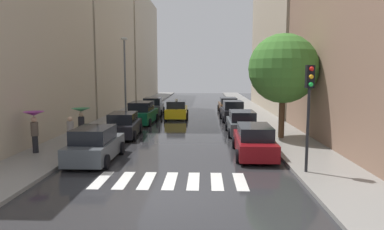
# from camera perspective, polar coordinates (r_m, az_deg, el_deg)

# --- Properties ---
(ground_plane) EXTENTS (28.00, 72.00, 0.04)m
(ground_plane) POSITION_cam_1_polar(r_m,az_deg,el_deg) (35.25, -0.03, 0.22)
(ground_plane) COLOR #29292B
(sidewalk_left) EXTENTS (3.00, 72.00, 0.15)m
(sidewalk_left) POSITION_cam_1_polar(r_m,az_deg,el_deg) (36.07, -10.40, 0.41)
(sidewalk_left) COLOR gray
(sidewalk_left) RESTS_ON ground
(sidewalk_right) EXTENTS (3.00, 72.00, 0.15)m
(sidewalk_right) POSITION_cam_1_polar(r_m,az_deg,el_deg) (35.59, 10.49, 0.32)
(sidewalk_right) COLOR gray
(sidewalk_right) RESTS_ON ground
(crosswalk_stripes) EXTENTS (5.85, 2.20, 0.01)m
(crosswalk_stripes) POSITION_cam_1_polar(r_m,az_deg,el_deg) (13.51, -3.64, -10.84)
(crosswalk_stripes) COLOR silver
(crosswalk_stripes) RESTS_ON ground
(building_left_near) EXTENTS (6.00, 16.88, 10.56)m
(building_left_near) POSITION_cam_1_polar(r_m,az_deg,el_deg) (23.91, -29.27, 8.85)
(building_left_near) COLOR #B2A38C
(building_left_near) RESTS_ON ground
(building_left_mid) EXTENTS (6.00, 16.19, 22.05)m
(building_left_mid) POSITION_cam_1_polar(r_m,az_deg,el_deg) (40.06, -16.52, 16.61)
(building_left_mid) COLOR #B2A38C
(building_left_mid) RESTS_ON ground
(building_left_far) EXTENTS (6.00, 21.12, 16.44)m
(building_left_far) POSITION_cam_1_polar(r_m,az_deg,el_deg) (58.56, -10.20, 10.88)
(building_left_far) COLOR #B2A38C
(building_left_far) RESTS_ON ground
(building_right_near) EXTENTS (6.00, 16.42, 15.77)m
(building_right_near) POSITION_cam_1_polar(r_m,az_deg,el_deg) (22.42, 28.85, 15.77)
(building_right_near) COLOR #8C6B56
(building_right_near) RESTS_ON ground
(building_right_mid) EXTENTS (6.00, 20.39, 17.05)m
(building_right_mid) POSITION_cam_1_polar(r_m,az_deg,el_deg) (40.78, 16.27, 12.89)
(building_right_mid) COLOR #B2A38C
(building_right_mid) RESTS_ON ground
(parked_car_left_nearest) EXTENTS (2.01, 4.21, 1.63)m
(parked_car_left_nearest) POSITION_cam_1_polar(r_m,az_deg,el_deg) (16.84, -15.82, -4.84)
(parked_car_left_nearest) COLOR #474C51
(parked_car_left_nearest) RESTS_ON ground
(parked_car_left_second) EXTENTS (2.15, 4.30, 1.60)m
(parked_car_left_second) POSITION_cam_1_polar(r_m,az_deg,el_deg) (22.76, -11.30, -1.71)
(parked_car_left_second) COLOR black
(parked_car_left_second) RESTS_ON ground
(parked_car_left_third) EXTENTS (2.21, 4.74, 1.82)m
(parked_car_left_third) POSITION_cam_1_polar(r_m,az_deg,el_deg) (28.41, -8.30, 0.26)
(parked_car_left_third) COLOR #0C4C2D
(parked_car_left_third) RESTS_ON ground
(parked_car_left_fourth) EXTENTS (2.19, 4.38, 1.72)m
(parked_car_left_fourth) POSITION_cam_1_polar(r_m,az_deg,el_deg) (34.43, -6.49, 1.38)
(parked_car_left_fourth) COLOR #474C51
(parked_car_left_fourth) RESTS_ON ground
(parked_car_right_nearest) EXTENTS (2.10, 4.80, 1.57)m
(parked_car_right_nearest) POSITION_cam_1_polar(r_m,az_deg,el_deg) (17.57, 10.27, -4.28)
(parked_car_right_nearest) COLOR maroon
(parked_car_right_nearest) RESTS_ON ground
(parked_car_right_second) EXTENTS (2.03, 4.34, 1.62)m
(parked_car_right_second) POSITION_cam_1_polar(r_m,az_deg,el_deg) (23.43, 8.27, -1.38)
(parked_car_right_second) COLOR #474C51
(parked_car_right_second) RESTS_ON ground
(parked_car_right_third) EXTENTS (2.11, 4.10, 1.77)m
(parked_car_right_third) POSITION_cam_1_polar(r_m,az_deg,el_deg) (29.90, 6.76, 0.57)
(parked_car_right_third) COLOR black
(parked_car_right_third) RESTS_ON ground
(parked_car_right_fourth) EXTENTS (2.14, 4.72, 1.57)m
(parked_car_right_fourth) POSITION_cam_1_polar(r_m,az_deg,el_deg) (36.63, 6.03, 1.63)
(parked_car_right_fourth) COLOR brown
(parked_car_right_fourth) RESTS_ON ground
(taxi_midroad) EXTENTS (2.15, 4.55, 1.81)m
(taxi_midroad) POSITION_cam_1_polar(r_m,az_deg,el_deg) (31.56, -2.57, 0.85)
(taxi_midroad) COLOR yellow
(taxi_midroad) RESTS_ON ground
(pedestrian_foreground) EXTENTS (0.36, 0.36, 1.73)m
(pedestrian_foreground) POSITION_cam_1_polar(r_m,az_deg,el_deg) (19.15, -19.53, -2.67)
(pedestrian_foreground) COLOR gray
(pedestrian_foreground) RESTS_ON sidewalk_left
(pedestrian_near_tree) EXTENTS (1.07, 1.07, 1.93)m
(pedestrian_near_tree) POSITION_cam_1_polar(r_m,az_deg,el_deg) (21.24, -17.95, -0.25)
(pedestrian_near_tree) COLOR black
(pedestrian_near_tree) RESTS_ON sidewalk_left
(pedestrian_by_kerb) EXTENTS (1.01, 1.01, 2.08)m
(pedestrian_by_kerb) POSITION_cam_1_polar(r_m,az_deg,el_deg) (18.83, -24.75, -1.22)
(pedestrian_by_kerb) COLOR black
(pedestrian_by_kerb) RESTS_ON sidewalk_left
(street_tree_right) EXTENTS (4.23, 4.23, 6.38)m
(street_tree_right) POSITION_cam_1_polar(r_m,az_deg,el_deg) (21.75, 14.90, 7.45)
(street_tree_right) COLOR #513823
(street_tree_right) RESTS_ON sidewalk_right
(traffic_light_right_corner) EXTENTS (0.30, 0.42, 4.30)m
(traffic_light_right_corner) POSITION_cam_1_polar(r_m,az_deg,el_deg) (14.34, 18.90, 3.20)
(traffic_light_right_corner) COLOR black
(traffic_light_right_corner) RESTS_ON sidewalk_right
(lamp_post_left) EXTENTS (0.60, 0.28, 7.01)m
(lamp_post_left) POSITION_cam_1_polar(r_m,az_deg,el_deg) (30.25, -11.08, 6.95)
(lamp_post_left) COLOR #595B60
(lamp_post_left) RESTS_ON sidewalk_left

